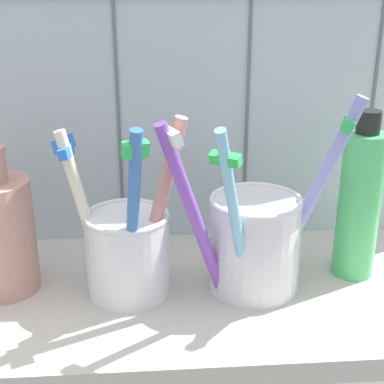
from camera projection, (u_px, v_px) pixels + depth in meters
counter_slab at (192, 298)px, 50.86cm from camera, size 64.00×22.00×2.00cm
tile_wall_back at (182, 38)px, 54.17cm from camera, size 64.00×2.20×45.00cm
toothbrush_cup_left at (127, 248)px, 47.97cm from camera, size 11.13×8.91×16.19cm
toothbrush_cup_right at (255, 241)px, 48.53cm from camera, size 16.42×10.89×17.78cm
soap_bottle at (359, 203)px, 50.63cm from camera, size 3.76×3.76×15.53cm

